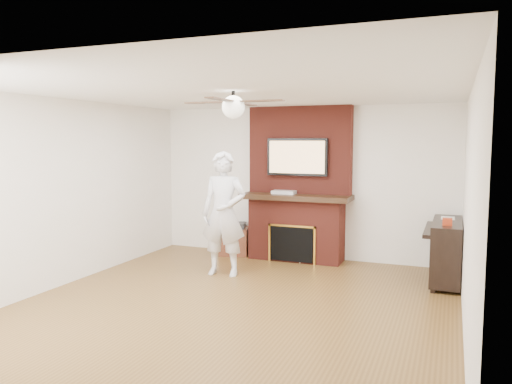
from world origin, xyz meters
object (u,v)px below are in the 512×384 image
at_px(side_table, 235,240).
at_px(piano, 446,249).
at_px(person, 224,214).
at_px(fireplace, 298,199).

xyz_separation_m(side_table, piano, (3.39, -0.48, 0.20)).
xyz_separation_m(person, side_table, (-0.40, 1.27, -0.65)).
height_order(person, piano, person).
xyz_separation_m(fireplace, side_table, (-1.10, -0.07, -0.74)).
bearing_deg(person, side_table, 100.15).
distance_m(fireplace, side_table, 1.33).
bearing_deg(piano, fireplace, 166.91).
height_order(person, side_table, person).
bearing_deg(side_table, piano, -22.91).
bearing_deg(piano, person, -164.98).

